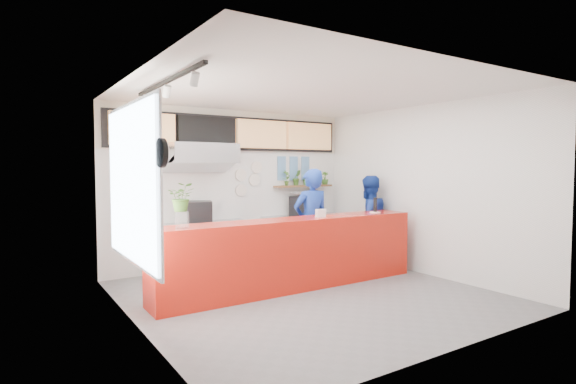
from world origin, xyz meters
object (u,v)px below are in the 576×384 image
espresso_machine (306,206)px  pepper_mill (375,205)px  service_counter (293,254)px  staff_right (368,220)px  panini_oven (199,212)px  staff_center (311,223)px

espresso_machine → pepper_mill: (0.19, -1.83, 0.14)m
service_counter → pepper_mill: bearing=-0.9°
staff_right → pepper_mill: (-0.43, -0.63, 0.37)m
panini_oven → staff_right: size_ratio=0.25×
staff_center → staff_right: size_ratio=1.08×
staff_center → panini_oven: bearing=-37.5°
espresso_machine → pepper_mill: bearing=-104.9°
panini_oven → staff_center: size_ratio=0.23×
service_counter → espresso_machine: size_ratio=7.21×
panini_oven → pepper_mill: (2.54, -1.83, 0.14)m
espresso_machine → staff_center: size_ratio=0.33×
staff_right → pepper_mill: staff_right is taller
panini_oven → espresso_machine: espresso_machine is taller
panini_oven → staff_right: staff_right is taller
espresso_machine → staff_center: 1.58m
espresso_machine → service_counter: bearing=-151.2°
staff_right → espresso_machine: bearing=-55.7°
staff_center → pepper_mill: staff_center is taller
service_counter → pepper_mill: size_ratio=17.86×
panini_oven → staff_center: bearing=-21.5°
service_counter → panini_oven: panini_oven is taller
service_counter → espresso_machine: bearing=49.7°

